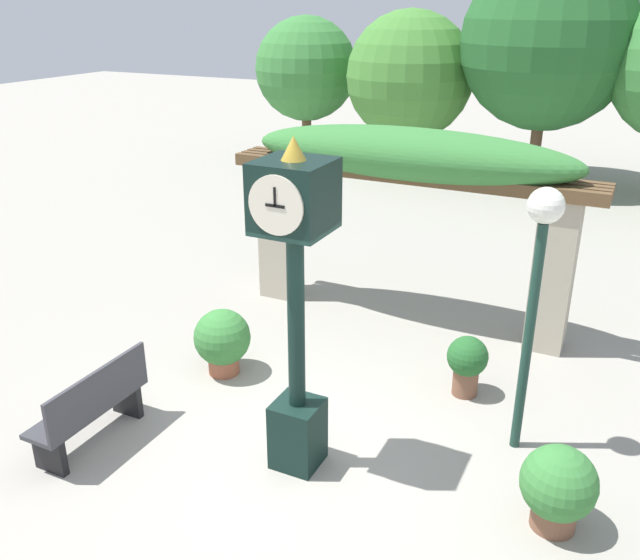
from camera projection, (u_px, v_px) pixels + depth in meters
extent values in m
plane|color=gray|center=(282.00, 453.00, 6.96)|extent=(60.00, 60.00, 0.00)
cube|color=black|center=(298.00, 433.00, 6.70)|extent=(0.45, 0.45, 0.70)
cylinder|color=black|center=(296.00, 323.00, 6.24)|extent=(0.16, 0.16, 1.72)
cylinder|color=gold|center=(295.00, 233.00, 5.90)|extent=(0.26, 0.26, 0.04)
cube|color=black|center=(294.00, 196.00, 5.78)|extent=(0.62, 0.62, 0.62)
cylinder|color=beige|center=(276.00, 206.00, 5.51)|extent=(0.51, 0.02, 0.51)
cylinder|color=beige|center=(311.00, 187.00, 6.04)|extent=(0.51, 0.02, 0.51)
cube|color=black|center=(275.00, 206.00, 5.50)|extent=(0.18, 0.01, 0.02)
cube|color=black|center=(275.00, 197.00, 5.47)|extent=(0.02, 0.01, 0.16)
cone|color=gold|center=(294.00, 148.00, 5.62)|extent=(0.22, 0.22, 0.20)
cube|color=#A89E89|center=(280.00, 231.00, 10.38)|extent=(0.50, 0.50, 2.07)
cube|color=#A89E89|center=(553.00, 275.00, 8.74)|extent=(0.50, 0.50, 2.07)
cube|color=brown|center=(402.00, 177.00, 8.93)|extent=(5.14, 0.12, 0.17)
cube|color=brown|center=(407.00, 174.00, 9.06)|extent=(5.14, 0.12, 0.17)
cube|color=brown|center=(411.00, 172.00, 9.20)|extent=(5.14, 0.12, 0.17)
cube|color=brown|center=(415.00, 169.00, 9.34)|extent=(5.14, 0.12, 0.17)
ellipsoid|color=#387A38|center=(410.00, 154.00, 9.03)|extent=(4.54, 1.10, 0.70)
cylinder|color=#9E563D|center=(224.00, 364.00, 8.44)|extent=(0.38, 0.38, 0.23)
sphere|color=#387A38|center=(222.00, 337.00, 8.29)|extent=(0.70, 0.70, 0.70)
cylinder|color=brown|center=(465.00, 382.00, 7.96)|extent=(0.30, 0.30, 0.32)
sphere|color=#235B28|center=(468.00, 356.00, 7.83)|extent=(0.48, 0.48, 0.48)
cylinder|color=brown|center=(553.00, 516.00, 5.97)|extent=(0.39, 0.39, 0.22)
sphere|color=#387A38|center=(559.00, 483.00, 5.83)|extent=(0.66, 0.66, 0.66)
cube|color=#38383D|center=(88.00, 407.00, 7.02)|extent=(0.42, 1.39, 0.05)
cube|color=#38383D|center=(99.00, 390.00, 6.84)|extent=(0.04, 1.39, 0.45)
cube|color=black|center=(127.00, 399.00, 7.56)|extent=(0.38, 0.08, 0.39)
cube|color=black|center=(50.00, 454.00, 6.64)|extent=(0.38, 0.08, 0.39)
cylinder|color=#19382D|center=(528.00, 342.00, 6.63)|extent=(0.10, 0.10, 2.44)
sphere|color=white|center=(546.00, 206.00, 6.10)|extent=(0.34, 0.34, 0.34)
cylinder|color=brown|center=(307.00, 130.00, 20.14)|extent=(0.28, 0.28, 1.45)
sphere|color=#387A38|center=(306.00, 69.00, 19.47)|extent=(2.93, 2.93, 2.93)
cylinder|color=brown|center=(406.00, 146.00, 18.31)|extent=(0.28, 0.28, 1.32)
sphere|color=#427F33|center=(410.00, 76.00, 17.61)|extent=(3.32, 3.32, 3.32)
cylinder|color=brown|center=(536.00, 145.00, 16.83)|extent=(0.28, 0.28, 1.96)
sphere|color=#235B28|center=(548.00, 42.00, 15.90)|extent=(4.10, 4.10, 4.10)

